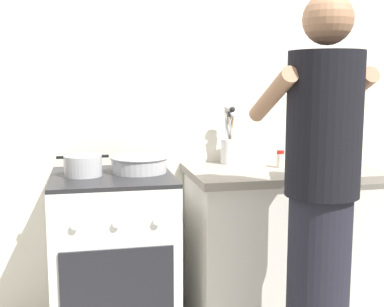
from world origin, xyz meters
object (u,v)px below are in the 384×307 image
mixing_bowl (139,163)px  oil_bottle (319,152)px  spice_bottle (280,159)px  person (320,205)px  stove_range (114,262)px  pot (83,166)px  utensil_crock (230,145)px

mixing_bowl → oil_bottle: size_ratio=1.34×
spice_bottle → person: person is taller
person → stove_range: bearing=142.6°
pot → utensil_crock: 0.83m
stove_range → mixing_bowl: mixing_bowl is taller
mixing_bowl → utensil_crock: (0.53, 0.16, 0.06)m
mixing_bowl → utensil_crock: 0.55m
oil_bottle → person: (-0.27, -0.57, -0.13)m
mixing_bowl → oil_bottle: (0.94, -0.10, 0.04)m
mixing_bowl → utensil_crock: bearing=17.1°
stove_range → person: size_ratio=0.53×
utensil_crock → person: bearing=-79.9°
utensil_crock → spice_bottle: 0.30m
oil_bottle → mixing_bowl: bearing=174.0°
stove_range → oil_bottle: (1.08, -0.05, 0.54)m
pot → utensil_crock: utensil_crock is taller
utensil_crock → person: person is taller
spice_bottle → person: (-0.09, -0.66, -0.09)m
mixing_bowl → spice_bottle: bearing=-1.2°
stove_range → person: (0.81, -0.62, 0.41)m
pot → oil_bottle: size_ratio=1.14×
oil_bottle → person: person is taller
mixing_bowl → pot: bearing=-171.6°
person → pot: bearing=146.6°
mixing_bowl → spice_bottle: 0.76m
mixing_bowl → person: size_ratio=0.17×
pot → utensil_crock: size_ratio=0.75×
person → oil_bottle: bearing=64.8°
stove_range → spice_bottle: spice_bottle is taller
utensil_crock → person: size_ratio=0.20×
spice_bottle → oil_bottle: bearing=-24.6°
person → utensil_crock: bearing=100.1°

